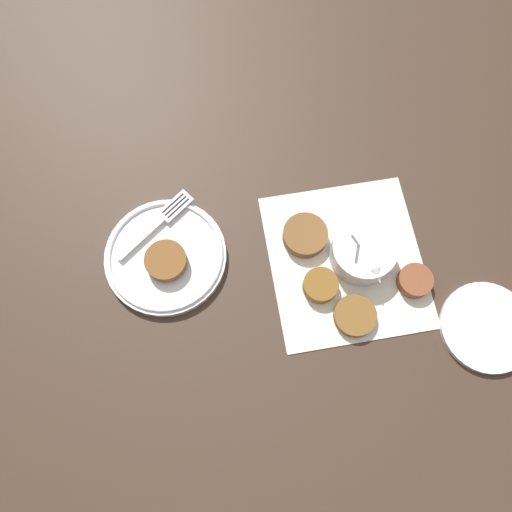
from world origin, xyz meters
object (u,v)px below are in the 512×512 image
sauce_bowl (365,252)px  serving_plate (166,256)px  fritter_on_plate (166,261)px  extra_saucer (486,327)px  fork (162,219)px

sauce_bowl → serving_plate: sauce_bowl is taller
fritter_on_plate → extra_saucer: (0.29, 0.48, -0.02)m
fritter_on_plate → serving_plate: bearing=177.9°
fritter_on_plate → fork: 0.08m
serving_plate → fritter_on_plate: (0.02, -0.00, 0.02)m
fritter_on_plate → extra_saucer: size_ratio=0.46×
sauce_bowl → serving_plate: (-0.12, -0.34, -0.01)m
fork → sauce_bowl: bearing=60.5°
sauce_bowl → fork: 0.37m
sauce_bowl → extra_saucer: bearing=37.9°
sauce_bowl → extra_saucer: size_ratio=0.78×
extra_saucer → fork: bearing=-128.4°
sauce_bowl → extra_saucer: (0.19, 0.15, -0.02)m
sauce_bowl → fritter_on_plate: 0.35m
serving_plate → fritter_on_plate: fritter_on_plate is taller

